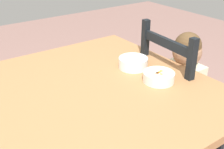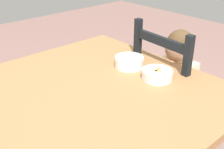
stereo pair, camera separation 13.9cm
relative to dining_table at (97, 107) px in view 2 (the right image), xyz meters
name	(u,v)px [view 2 (the right image)]	position (x,y,z in m)	size (l,w,h in m)	color
dining_table	(97,107)	(0.00, 0.00, 0.00)	(1.18, 1.08, 0.77)	#A67145
dining_chair	(171,103)	(0.03, 0.59, -0.21)	(0.45, 0.45, 0.99)	black
child_figure	(173,81)	(0.03, 0.58, -0.05)	(0.32, 0.31, 0.94)	beige
bowl_of_peas	(129,62)	(-0.07, 0.29, 0.14)	(0.16, 0.16, 0.06)	white
bowl_of_carrots	(157,74)	(0.13, 0.29, 0.13)	(0.16, 0.16, 0.05)	white
spoon	(147,74)	(0.07, 0.29, 0.11)	(0.14, 0.06, 0.01)	silver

